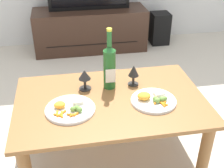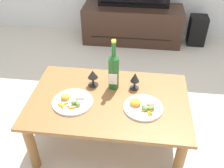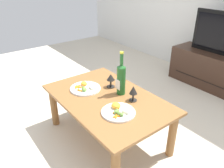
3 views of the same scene
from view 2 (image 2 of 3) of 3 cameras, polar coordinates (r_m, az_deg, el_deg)
The scene contains 9 objects.
ground_plane at distance 2.15m, azimuth -0.63°, elevation -12.52°, with size 6.40×6.40×0.00m, color beige.
dining_table at distance 1.88m, azimuth -0.71°, elevation -5.10°, with size 1.15×0.74×0.45m.
tv_stand at distance 3.47m, azimuth 4.53°, elevation 13.14°, with size 1.28×0.43×0.48m.
floor_speaker at distance 3.60m, azimuth 18.54°, elevation 11.36°, with size 0.22×0.22×0.38m, color black.
wine_bottle at distance 1.85m, azimuth 0.37°, elevation 3.16°, with size 0.08×0.08×0.40m.
goblet_left at distance 1.91m, azimuth -4.34°, elevation 1.94°, with size 0.08×0.08×0.13m.
goblet_right at distance 1.88m, azimuth 5.17°, elevation 1.28°, with size 0.07×0.07×0.14m.
dinner_plate_left at distance 1.81m, azimuth -8.88°, elevation -3.86°, with size 0.29×0.29×0.05m.
dinner_plate_right at distance 1.76m, azimuth 6.91°, elevation -5.09°, with size 0.27×0.27×0.06m.
Camera 2 is at (0.19, -1.38, 1.64)m, focal length 40.76 mm.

